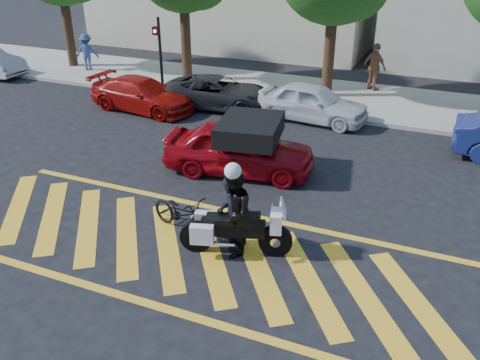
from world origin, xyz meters
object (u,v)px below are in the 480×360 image
at_px(police_motorcycle, 234,230).
at_px(parked_left, 142,95).
at_px(officer_bike, 232,213).
at_px(officer_moto, 233,213).
at_px(parked_mid_right, 313,103).
at_px(bicycle, 181,214).
at_px(red_convertible, 240,149).
at_px(parked_mid_left, 217,92).

xyz_separation_m(police_motorcycle, parked_left, (-7.12, 7.51, 0.03)).
bearing_deg(parked_left, officer_bike, -130.73).
height_order(officer_moto, parked_mid_right, officer_moto).
bearing_deg(officer_moto, bicycle, -119.37).
bearing_deg(officer_bike, police_motorcycle, -171.16).
xyz_separation_m(officer_bike, police_motorcycle, (0.12, -0.21, -0.28)).
relative_size(police_motorcycle, red_convertible, 0.56).
relative_size(officer_moto, parked_left, 0.47).
bearing_deg(police_motorcycle, officer_moto, 130.57).
bearing_deg(bicycle, parked_mid_right, 13.96).
relative_size(bicycle, parked_mid_right, 0.45).
xyz_separation_m(police_motorcycle, officer_moto, (-0.02, 0.01, 0.41)).
distance_m(bicycle, red_convertible, 3.52).
height_order(officer_bike, bicycle, officer_bike).
distance_m(bicycle, parked_left, 9.13).
xyz_separation_m(officer_bike, parked_left, (-6.99, 7.30, -0.25)).
height_order(parked_left, parked_mid_left, parked_left).
bearing_deg(parked_left, police_motorcycle, -131.05).
bearing_deg(parked_mid_left, officer_moto, -160.56).
bearing_deg(officer_bike, parked_mid_left, 5.81).
distance_m(bicycle, police_motorcycle, 1.52).
relative_size(police_motorcycle, parked_left, 0.56).
relative_size(bicycle, red_convertible, 0.42).
bearing_deg(red_convertible, parked_left, 47.55).
height_order(officer_bike, parked_mid_right, officer_bike).
relative_size(police_motorcycle, parked_mid_right, 0.59).
bearing_deg(parked_left, parked_mid_left, -55.64).
xyz_separation_m(bicycle, officer_moto, (1.46, -0.32, 0.52)).
distance_m(police_motorcycle, officer_moto, 0.41).
xyz_separation_m(bicycle, parked_mid_left, (-3.10, 8.58, 0.14)).
relative_size(officer_bike, officer_moto, 0.87).
distance_m(parked_left, parked_mid_right, 6.54).
xyz_separation_m(parked_left, parked_mid_right, (6.38, 1.40, 0.07)).
distance_m(officer_bike, officer_moto, 0.26).
distance_m(officer_moto, parked_mid_left, 10.00).
xyz_separation_m(officer_moto, red_convertible, (-1.47, 3.83, -0.26)).
distance_m(police_motorcycle, parked_mid_right, 8.94).
xyz_separation_m(bicycle, parked_left, (-5.64, 7.18, 0.14)).
bearing_deg(officer_moto, red_convertible, -175.95).
relative_size(bicycle, parked_mid_left, 0.41).
xyz_separation_m(police_motorcycle, parked_mid_left, (-4.58, 8.91, 0.02)).
height_order(officer_bike, officer_moto, officer_moto).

